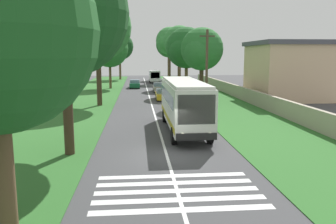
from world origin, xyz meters
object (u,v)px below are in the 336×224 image
object	(u,v)px
trailing_car_0	(163,95)
roadside_tree_left_4	(108,50)
roadside_tree_left_1	(119,47)
roadside_tree_left_2	(61,17)
roadside_tree_right_3	(201,50)
roadside_building	(287,70)
roadside_tree_right_2	(168,45)
roadside_tree_right_0	(179,43)
trailing_car_2	(135,84)
coach_bus	(184,102)
roadside_tree_left_3	(96,29)
trailing_minibus_0	(154,75)
utility_pole	(207,71)
roadside_tree_right_4	(186,49)
trailing_car_1	(159,88)
roadside_tree_right_1	(169,42)

from	to	relation	value
trailing_car_0	roadside_tree_left_4	world-z (taller)	roadside_tree_left_4
roadside_tree_left_1	roadside_tree_left_2	xyz separation A→B (m)	(-62.49, -0.20, 0.08)
roadside_tree_right_3	roadside_building	size ratio (longest dim) A/B	0.86
roadside_tree_right_2	roadside_tree_right_3	world-z (taller)	roadside_tree_right_2
roadside_tree_right_0	roadside_tree_left_2	bearing A→B (deg)	164.64
trailing_car_2	roadside_tree_left_4	world-z (taller)	roadside_tree_left_4
coach_bus	roadside_tree_left_3	xyz separation A→B (m)	(14.03, 7.77, 6.28)
trailing_minibus_0	roadside_tree_right_0	size ratio (longest dim) A/B	0.56
trailing_car_2	utility_pole	size ratio (longest dim) A/B	0.55
roadside_tree_left_2	roadside_tree_right_3	xyz separation A→B (m)	(19.67, -11.20, -1.47)
trailing_car_2	roadside_tree_right_4	xyz separation A→B (m)	(-10.73, -7.37, 5.82)
roadside_tree_right_0	roadside_tree_right_4	bearing A→B (deg)	178.74
trailing_car_1	roadside_tree_right_3	bearing A→B (deg)	-164.74
roadside_tree_left_3	roadside_building	bearing A→B (deg)	-80.51
roadside_tree_right_1	coach_bus	bearing A→B (deg)	176.07
trailing_car_2	roadside_tree_left_3	world-z (taller)	roadside_tree_left_3
coach_bus	roadside_tree_right_0	bearing A→B (deg)	-6.08
trailing_car_0	roadside_tree_right_4	bearing A→B (deg)	-31.24
trailing_car_0	roadside_tree_left_4	size ratio (longest dim) A/B	0.44
roadside_tree_left_3	roadside_tree_right_4	xyz separation A→B (m)	(10.52, -11.28, -1.94)
trailing_car_0	trailing_car_2	size ratio (longest dim) A/B	1.00
trailing_car_0	trailing_car_2	distance (m)	17.22
roadside_tree_right_2	roadside_tree_left_1	bearing A→B (deg)	92.27
roadside_tree_right_4	trailing_minibus_0	bearing A→B (deg)	8.56
coach_bus	roadside_building	xyz separation A→B (m)	(17.97, -15.78, 1.57)
roadside_tree_left_3	roadside_tree_right_1	distance (m)	35.28
coach_bus	trailing_car_2	bearing A→B (deg)	6.26
trailing_minibus_0	utility_pole	xyz separation A→B (m)	(-40.16, -2.87, 2.56)
roadside_tree_left_2	roadside_tree_right_1	xyz separation A→B (m)	(53.08, -10.68, 0.80)
roadside_tree_left_2	roadside_tree_right_1	size ratio (longest dim) A/B	0.99
roadside_tree_left_3	roadside_tree_right_4	size ratio (longest dim) A/B	1.29
trailing_car_2	roadside_tree_left_4	xyz separation A→B (m)	(-0.95, 4.29, 5.88)
roadside_tree_left_2	roadside_tree_right_0	world-z (taller)	roadside_tree_left_2
roadside_tree_right_1	roadside_tree_left_1	bearing A→B (deg)	49.15
roadside_tree_right_3	trailing_car_0	bearing A→B (deg)	42.55
coach_bus	roadside_building	bearing A→B (deg)	-41.29
trailing_car_2	roadside_tree_right_4	bearing A→B (deg)	-145.50
trailing_car_1	trailing_car_2	bearing A→B (deg)	28.53
roadside_tree_left_3	roadside_tree_right_0	size ratio (longest dim) A/B	1.15
coach_bus	roadside_tree_right_3	world-z (taller)	roadside_tree_right_3
trailing_minibus_0	roadside_tree_left_4	world-z (taller)	roadside_tree_left_4
coach_bus	roadside_tree_right_0	distance (m)	35.69
trailing_car_1	roadside_tree_left_1	world-z (taller)	roadside_tree_left_1
utility_pole	roadside_building	distance (m)	17.02
trailing_minibus_0	roadside_tree_left_2	distance (m)	53.29
roadside_tree_left_2	roadside_tree_left_4	size ratio (longest dim) A/B	1.15
trailing_minibus_0	roadside_tree_left_4	xyz separation A→B (m)	(-12.54, 8.31, 5.00)
trailing_minibus_0	roadside_tree_left_1	xyz separation A→B (m)	(10.08, 7.76, 5.96)
coach_bus	roadside_tree_left_2	xyz separation A→B (m)	(-5.54, 7.42, 5.44)
trailing_car_1	utility_pole	distance (m)	22.10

